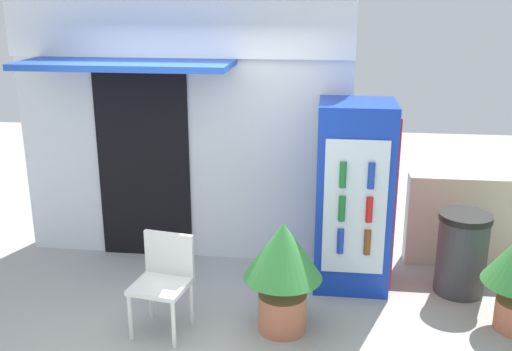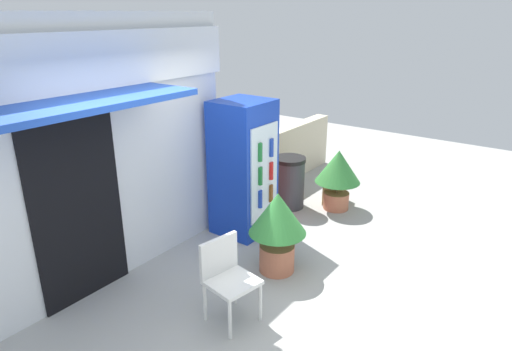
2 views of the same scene
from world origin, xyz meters
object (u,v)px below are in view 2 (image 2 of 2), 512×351
(plastic_chair, at_px, (227,274))
(trash_bin, at_px, (289,182))
(drink_cooler, at_px, (244,168))
(potted_plant_curbside, at_px, (338,171))
(cardboard_box, at_px, (334,192))
(potted_plant_near_shop, at_px, (278,223))

(plastic_chair, height_order, trash_bin, plastic_chair)
(drink_cooler, bearing_deg, plastic_chair, -147.33)
(drink_cooler, relative_size, trash_bin, 2.27)
(potted_plant_curbside, xyz_separation_m, cardboard_box, (0.20, 0.14, -0.45))
(plastic_chair, xyz_separation_m, trash_bin, (2.66, 0.96, -0.09))
(potted_plant_curbside, bearing_deg, trash_bin, 119.85)
(potted_plant_near_shop, height_order, potted_plant_curbside, potted_plant_near_shop)
(trash_bin, xyz_separation_m, cardboard_box, (0.57, -0.50, -0.24))
(plastic_chair, bearing_deg, trash_bin, 19.84)
(potted_plant_curbside, distance_m, cardboard_box, 0.51)
(cardboard_box, bearing_deg, potted_plant_curbside, -145.50)
(drink_cooler, height_order, plastic_chair, drink_cooler)
(drink_cooler, bearing_deg, trash_bin, -4.32)
(drink_cooler, xyz_separation_m, potted_plant_curbside, (1.41, -0.72, -0.30))
(potted_plant_curbside, height_order, trash_bin, potted_plant_curbside)
(potted_plant_near_shop, xyz_separation_m, trash_bin, (1.65, 0.88, -0.22))
(potted_plant_curbside, bearing_deg, drink_cooler, 153.02)
(potted_plant_near_shop, distance_m, potted_plant_curbside, 2.04)
(drink_cooler, relative_size, cardboard_box, 4.89)
(potted_plant_curbside, height_order, cardboard_box, potted_plant_curbside)
(drink_cooler, xyz_separation_m, trash_bin, (1.04, -0.08, -0.51))
(plastic_chair, relative_size, trash_bin, 1.04)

